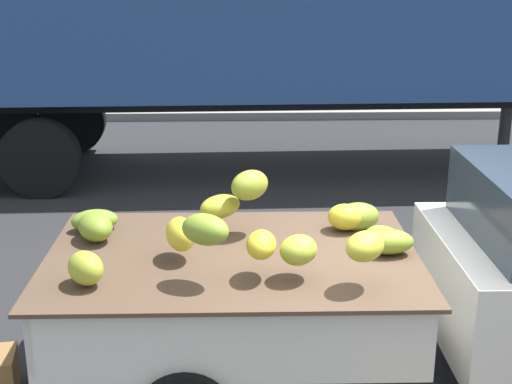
{
  "coord_description": "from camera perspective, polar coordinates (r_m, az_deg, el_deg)",
  "views": [
    {
      "loc": [
        -1.2,
        -4.68,
        3.14
      ],
      "look_at": [
        -1.02,
        0.95,
        1.32
      ],
      "focal_mm": 51.19,
      "sensor_mm": 36.0,
      "label": 1
    }
  ],
  "objects": [
    {
      "name": "curb_strip",
      "position": [
        15.16,
        2.83,
        6.22
      ],
      "size": [
        80.0,
        0.8,
        0.16
      ],
      "primitive_type": "cube",
      "color": "gray",
      "rests_on": "ground"
    },
    {
      "name": "semi_trailer",
      "position": [
        10.97,
        2.85,
        14.74
      ],
      "size": [
        12.06,
        2.89,
        3.95
      ],
      "rotation": [
        0.0,
        0.0,
        0.03
      ],
      "color": "navy",
      "rests_on": "ground"
    },
    {
      "name": "pickup_truck",
      "position": [
        5.69,
        17.33,
        -6.33
      ],
      "size": [
        4.76,
        1.87,
        1.7
      ],
      "rotation": [
        0.0,
        0.0,
        -0.01
      ],
      "color": "silver",
      "rests_on": "ground"
    }
  ]
}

